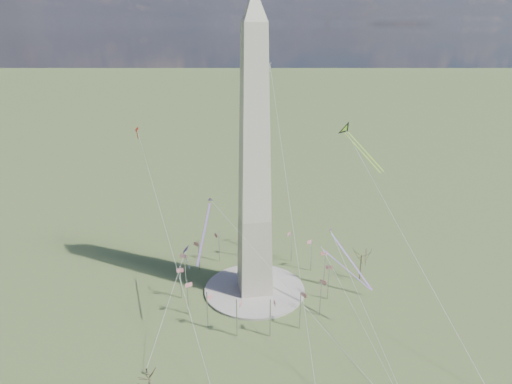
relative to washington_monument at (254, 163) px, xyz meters
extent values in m
plane|color=#4D6331|center=(0.00, 0.00, -47.95)|extent=(2000.00, 2000.00, 0.00)
cylinder|color=#9F9892|center=(0.00, 0.00, -47.55)|extent=(36.00, 36.00, 0.80)
pyramid|color=beige|center=(0.00, 0.00, 47.85)|extent=(9.90, 9.90, 10.00)
cylinder|color=silver|center=(26.00, 0.00, -41.45)|extent=(0.36, 0.36, 13.00)
cube|color=red|center=(26.00, 1.30, -36.15)|extent=(2.40, 0.08, 1.50)
cylinder|color=silver|center=(24.02, 9.95, -41.45)|extent=(0.36, 0.36, 13.00)
cube|color=red|center=(23.52, 11.15, -36.15)|extent=(2.25, 0.99, 1.50)
cylinder|color=silver|center=(18.38, 18.38, -41.45)|extent=(0.36, 0.36, 13.00)
cube|color=red|center=(17.47, 19.30, -36.15)|extent=(1.75, 1.75, 1.50)
cylinder|color=silver|center=(9.95, 24.02, -41.45)|extent=(0.36, 0.36, 13.00)
cube|color=red|center=(8.75, 24.52, -36.15)|extent=(0.99, 2.25, 1.50)
cylinder|color=silver|center=(0.00, 26.00, -41.45)|extent=(0.36, 0.36, 13.00)
cube|color=red|center=(-1.30, 26.00, -36.15)|extent=(0.08, 2.40, 1.50)
cylinder|color=silver|center=(-9.95, 24.02, -41.45)|extent=(0.36, 0.36, 13.00)
cube|color=red|center=(-11.15, 23.52, -36.15)|extent=(0.99, 2.25, 1.50)
cylinder|color=silver|center=(-18.38, 18.38, -41.45)|extent=(0.36, 0.36, 13.00)
cube|color=red|center=(-19.30, 17.47, -36.15)|extent=(1.75, 1.75, 1.50)
cylinder|color=silver|center=(-24.02, 9.95, -41.45)|extent=(0.36, 0.36, 13.00)
cube|color=red|center=(-24.52, 8.75, -36.15)|extent=(2.25, 0.99, 1.50)
cylinder|color=silver|center=(-26.00, 0.00, -41.45)|extent=(0.36, 0.36, 13.00)
cube|color=red|center=(-26.00, -1.30, -36.15)|extent=(2.40, 0.08, 1.50)
cylinder|color=silver|center=(-24.02, -9.95, -41.45)|extent=(0.36, 0.36, 13.00)
cube|color=red|center=(-23.52, -11.15, -36.15)|extent=(2.25, 0.99, 1.50)
cylinder|color=silver|center=(-18.38, -18.38, -41.45)|extent=(0.36, 0.36, 13.00)
cube|color=red|center=(-17.47, -19.30, -36.15)|extent=(1.75, 1.75, 1.50)
cylinder|color=silver|center=(-9.95, -24.02, -41.45)|extent=(0.36, 0.36, 13.00)
cube|color=red|center=(-8.75, -24.52, -36.15)|extent=(0.99, 2.25, 1.50)
cylinder|color=silver|center=(0.00, -26.00, -41.45)|extent=(0.36, 0.36, 13.00)
cube|color=red|center=(1.30, -26.00, -36.15)|extent=(0.08, 2.40, 1.50)
cylinder|color=silver|center=(9.95, -24.02, -41.45)|extent=(0.36, 0.36, 13.00)
cube|color=red|center=(11.15, -23.52, -36.15)|extent=(0.99, 2.25, 1.50)
cylinder|color=silver|center=(18.38, -18.38, -41.45)|extent=(0.36, 0.36, 13.00)
cube|color=red|center=(19.30, -17.47, -36.15)|extent=(1.75, 1.75, 1.50)
cylinder|color=silver|center=(24.02, -9.95, -41.45)|extent=(0.36, 0.36, 13.00)
cube|color=red|center=(24.52, -8.75, -36.15)|extent=(2.25, 0.99, 1.50)
cylinder|color=brown|center=(40.22, 0.36, -42.88)|extent=(0.41, 0.41, 10.15)
imported|color=gray|center=(-36.73, -35.73, -46.98)|extent=(0.95, 0.74, 1.95)
cube|color=yellow|center=(41.87, 8.05, -0.37)|extent=(8.98, 14.01, 11.39)
cube|color=yellow|center=(40.10, 6.95, -0.37)|extent=(8.98, 14.01, 11.39)
cube|color=#3D1A75|center=(-23.49, 1.41, -29.76)|extent=(2.16, 3.21, 2.46)
cube|color=#DC224C|center=(-23.49, 1.41, -33.83)|extent=(2.13, 2.62, 8.50)
cube|color=#DC224C|center=(27.50, -19.41, -28.11)|extent=(8.19, 17.51, 11.83)
cube|color=#DC224C|center=(-18.08, -13.11, -17.45)|extent=(6.35, 18.66, 12.13)
cube|color=#DC224C|center=(32.10, -5.30, -39.45)|extent=(14.66, 11.78, 11.42)
cube|color=red|center=(-38.37, 31.84, 5.78)|extent=(1.45, 1.77, 1.71)
cube|color=red|center=(-38.37, 31.84, 3.92)|extent=(0.48, 1.49, 3.92)
cube|color=white|center=(14.16, 42.78, 27.47)|extent=(1.04, 1.70, 1.44)
cube|color=white|center=(14.16, 42.78, 25.90)|extent=(0.69, 1.24, 3.29)
camera|label=1|loc=(-25.68, -139.48, 42.21)|focal=32.00mm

